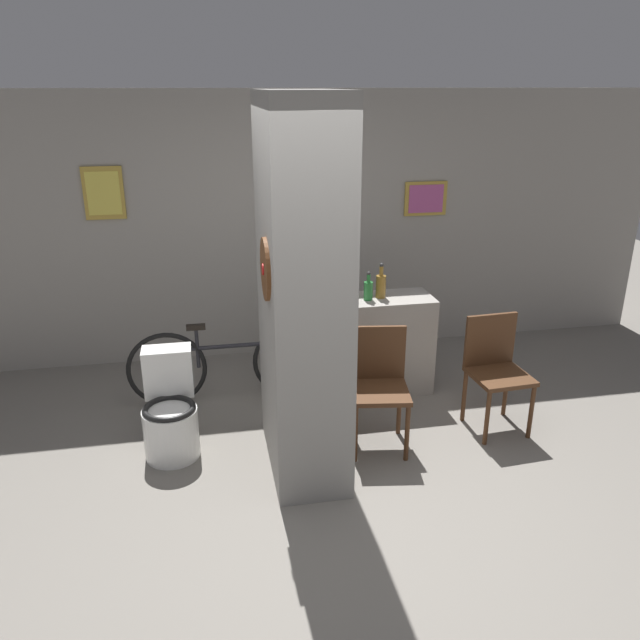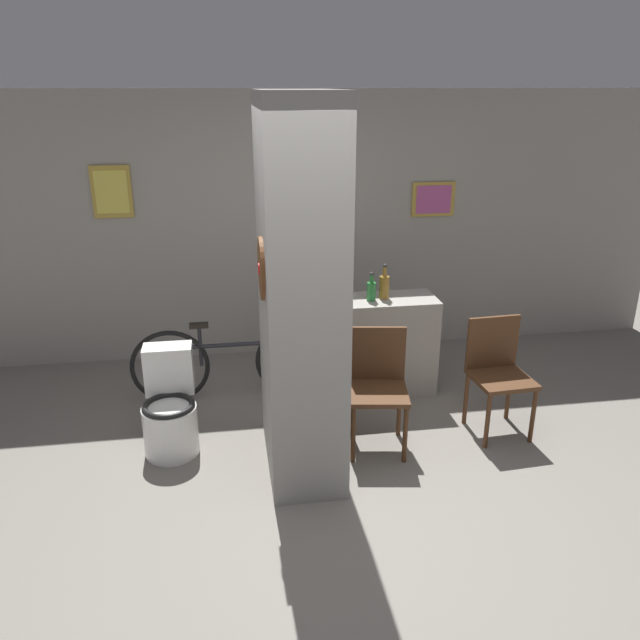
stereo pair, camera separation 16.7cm
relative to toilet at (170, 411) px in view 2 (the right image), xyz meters
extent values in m
plane|color=slate|center=(1.07, -0.85, -0.32)|extent=(14.00, 14.00, 0.00)
cube|color=gray|center=(1.07, 1.78, 0.98)|extent=(8.00, 0.06, 2.60)
cube|color=#B79338|center=(-0.53, 1.74, 1.38)|extent=(0.36, 0.02, 0.48)
cube|color=#E0CC4C|center=(-0.53, 1.72, 1.38)|extent=(0.30, 0.01, 0.39)
cube|color=#B79338|center=(2.57, 1.74, 1.23)|extent=(0.44, 0.02, 0.34)
cube|color=#B24C8C|center=(2.57, 1.72, 1.23)|extent=(0.36, 0.01, 0.28)
cube|color=gray|center=(0.96, -0.31, 0.98)|extent=(0.51, 1.07, 2.60)
cylinder|color=#593319|center=(0.70, -0.53, 1.23)|extent=(0.03, 0.40, 0.40)
cylinder|color=red|center=(0.68, -0.53, 1.23)|extent=(0.01, 0.07, 0.07)
cube|color=gray|center=(1.69, 0.70, 0.13)|extent=(1.20, 0.44, 0.88)
cylinder|color=white|center=(0.00, -0.07, -0.12)|extent=(0.41, 0.41, 0.39)
torus|color=black|center=(0.00, -0.07, 0.08)|extent=(0.39, 0.39, 0.04)
cube|color=white|center=(0.00, 0.19, 0.26)|extent=(0.37, 0.20, 0.38)
cylinder|color=#4C2D19|center=(1.33, -0.41, -0.09)|extent=(0.04, 0.04, 0.45)
cylinder|color=#4C2D19|center=(1.71, -0.47, -0.09)|extent=(0.04, 0.04, 0.45)
cylinder|color=#4C2D19|center=(1.39, -0.03, -0.09)|extent=(0.04, 0.04, 0.45)
cylinder|color=#4C2D19|center=(1.77, -0.09, -0.09)|extent=(0.04, 0.04, 0.45)
cube|color=#4C2D19|center=(1.55, -0.25, 0.16)|extent=(0.50, 0.50, 0.04)
cube|color=#4C2D19|center=(1.58, -0.05, 0.39)|extent=(0.43, 0.10, 0.43)
cylinder|color=#4C2D19|center=(2.38, -0.38, -0.09)|extent=(0.04, 0.04, 0.45)
cylinder|color=#4C2D19|center=(2.76, -0.35, -0.09)|extent=(0.04, 0.04, 0.45)
cylinder|color=#4C2D19|center=(2.36, 0.00, -0.09)|extent=(0.04, 0.04, 0.45)
cylinder|color=#4C2D19|center=(2.74, 0.03, -0.09)|extent=(0.04, 0.04, 0.45)
cube|color=#4C2D19|center=(2.56, -0.17, 0.16)|extent=(0.46, 0.46, 0.04)
cube|color=#4C2D19|center=(2.55, 0.03, 0.39)|extent=(0.44, 0.06, 0.43)
torus|color=black|center=(-0.05, 0.74, 0.02)|extent=(0.68, 0.04, 0.68)
torus|color=black|center=(1.03, 0.74, 0.02)|extent=(0.68, 0.04, 0.68)
cylinder|color=black|center=(0.49, 0.74, 0.20)|extent=(0.99, 0.04, 0.04)
cylinder|color=black|center=(0.22, 0.74, 0.20)|extent=(0.03, 0.03, 0.35)
cylinder|color=black|center=(0.97, 0.74, 0.20)|extent=(0.03, 0.03, 0.32)
cube|color=black|center=(0.22, 0.74, 0.40)|extent=(0.16, 0.06, 0.04)
cylinder|color=#262626|center=(0.97, 0.74, 0.36)|extent=(0.03, 0.42, 0.03)
cylinder|color=olive|center=(1.82, 0.71, 0.67)|extent=(0.09, 0.09, 0.20)
cylinder|color=olive|center=(1.82, 0.71, 0.81)|extent=(0.03, 0.03, 0.08)
sphere|color=#333333|center=(1.82, 0.71, 0.86)|extent=(0.04, 0.04, 0.04)
cylinder|color=#267233|center=(1.70, 0.67, 0.65)|extent=(0.08, 0.08, 0.16)
cylinder|color=#267233|center=(1.70, 0.67, 0.76)|extent=(0.03, 0.03, 0.07)
sphere|color=#333333|center=(1.70, 0.67, 0.81)|extent=(0.03, 0.03, 0.03)
camera|label=1|loc=(0.32, -4.26, 2.31)|focal=35.00mm
camera|label=2|loc=(0.48, -4.29, 2.31)|focal=35.00mm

